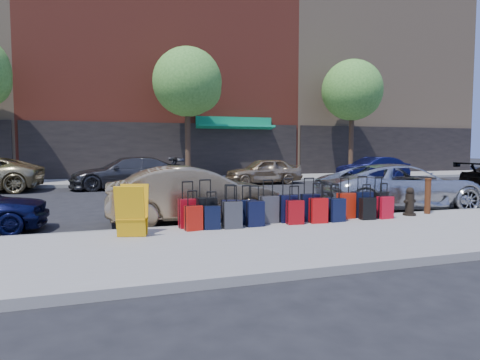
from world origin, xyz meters
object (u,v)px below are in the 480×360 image
object	(u,v)px
fire_hydrant	(410,202)
tree_right	(354,92)
display_rack	(132,211)
car_far_2	(263,171)
car_far_3	(373,169)
car_near_2	(401,187)
tree_center	(190,84)
suitcase_front_5	(289,208)
car_near_1	(194,195)
car_far_1	(127,173)
bollard	(428,195)

from	to	relation	value
fire_hydrant	tree_right	bearing A→B (deg)	51.96
display_rack	car_far_2	world-z (taller)	car_far_2
tree_right	car_far_3	bearing A→B (deg)	-102.30
car_near_2	tree_center	bearing A→B (deg)	25.03
suitcase_front_5	car_near_1	xyz separation A→B (m)	(-1.94, 1.47, 0.24)
fire_hydrant	tree_center	bearing A→B (deg)	91.01
car_near_2	car_far_3	size ratio (longest dim) A/B	1.21
car_far_3	fire_hydrant	bearing A→B (deg)	-37.02
tree_right	car_near_1	world-z (taller)	tree_right
suitcase_front_5	car_near_2	distance (m)	4.94
display_rack	car_near_2	xyz separation A→B (m)	(8.27, 2.17, 0.05)
tree_center	car_far_2	size ratio (longest dim) A/B	1.81
fire_hydrant	car_far_3	bearing A→B (deg)	48.35
tree_right	suitcase_front_5	xyz separation A→B (m)	(-11.21, -14.34, -4.94)
car_far_1	car_near_1	bearing A→B (deg)	1.40
fire_hydrant	car_near_2	distance (m)	2.15
bollard	car_near_2	xyz separation A→B (m)	(0.54, 1.70, 0.07)
suitcase_front_5	bollard	xyz separation A→B (m)	(4.08, 0.00, 0.16)
fire_hydrant	display_rack	size ratio (longest dim) A/B	0.72
bollard	tree_right	bearing A→B (deg)	63.56
tree_right	car_near_2	bearing A→B (deg)	-117.53
tree_right	car_far_2	world-z (taller)	tree_right
display_rack	suitcase_front_5	bearing A→B (deg)	23.61
suitcase_front_5	tree_right	bearing A→B (deg)	50.36
car_far_1	car_far_3	xyz separation A→B (m)	(13.51, -0.04, -0.05)
suitcase_front_5	display_rack	bearing A→B (deg)	-174.37
display_rack	car_near_1	world-z (taller)	car_near_1
suitcase_front_5	fire_hydrant	xyz separation A→B (m)	(3.44, -0.07, 0.01)
suitcase_front_5	display_rack	world-z (taller)	suitcase_front_5
tree_center	tree_right	distance (m)	10.50
suitcase_front_5	fire_hydrant	size ratio (longest dim) A/B	1.41
bollard	car_far_1	distance (m)	13.39
tree_right	bollard	distance (m)	16.71
tree_right	bollard	size ratio (longest dim) A/B	7.64
fire_hydrant	car_far_2	world-z (taller)	car_far_2
suitcase_front_5	car_near_2	bearing A→B (deg)	18.63
suitcase_front_5	fire_hydrant	world-z (taller)	suitcase_front_5
car_near_1	fire_hydrant	bearing A→B (deg)	-104.93
fire_hydrant	car_far_2	xyz separation A→B (m)	(0.62, 11.81, 0.20)
bollard	display_rack	bearing A→B (deg)	-176.53
car_far_2	tree_right	bearing A→B (deg)	109.14
display_rack	car_near_2	bearing A→B (deg)	31.06
bollard	car_near_2	bearing A→B (deg)	72.30
display_rack	car_far_3	bearing A→B (deg)	56.11
tree_center	bollard	distance (m)	15.48
display_rack	car_far_1	xyz separation A→B (m)	(0.69, 11.86, 0.09)
tree_center	car_far_2	world-z (taller)	tree_center
fire_hydrant	car_far_1	xyz separation A→B (m)	(-6.39, 11.46, 0.25)
tree_right	car_far_3	size ratio (longest dim) A/B	1.72
car_near_1	car_far_2	xyz separation A→B (m)	(6.00, 10.26, -0.04)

